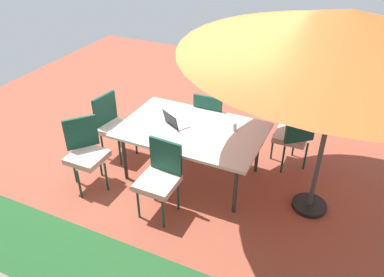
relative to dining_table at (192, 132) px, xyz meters
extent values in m
cube|color=#9E4C38|center=(0.00, 0.00, -0.74)|extent=(10.00, 10.00, 0.02)
cube|color=silver|center=(0.00, 0.00, 0.03)|extent=(1.92, 1.25, 0.04)
cylinder|color=#333333|center=(-0.81, -0.47, -0.36)|extent=(0.05, 0.05, 0.74)
cylinder|color=#333333|center=(0.81, -0.47, -0.36)|extent=(0.05, 0.05, 0.74)
cylinder|color=#333333|center=(-0.81, 0.47, -0.36)|extent=(0.05, 0.05, 0.74)
cylinder|color=#333333|center=(0.81, 0.47, -0.36)|extent=(0.05, 0.05, 0.74)
cylinder|color=#4C4C4C|center=(-1.67, -0.02, 0.50)|extent=(0.06, 0.06, 2.46)
cone|color=orange|center=(-1.67, -0.02, 1.57)|extent=(3.39, 3.39, 0.43)
cylinder|color=black|center=(-1.67, -0.02, -0.70)|extent=(0.44, 0.44, 0.06)
cube|color=beige|center=(0.04, -0.82, -0.24)|extent=(0.46, 0.46, 0.08)
cube|color=#144738|center=(0.03, -0.61, 0.03)|extent=(0.44, 0.05, 0.45)
cylinder|color=#144738|center=(-0.14, -1.00, -0.50)|extent=(0.03, 0.03, 0.45)
cylinder|color=#144738|center=(0.22, -0.99, -0.50)|extent=(0.03, 0.03, 0.45)
cylinder|color=#144738|center=(-0.15, -0.64, -0.50)|extent=(0.03, 0.03, 0.45)
cylinder|color=#144738|center=(0.21, -0.63, -0.50)|extent=(0.03, 0.03, 0.45)
cube|color=beige|center=(-1.19, -0.85, -0.24)|extent=(0.46, 0.46, 0.08)
cube|color=#144738|center=(-1.32, -0.69, 0.03)|extent=(0.36, 0.31, 0.45)
cylinder|color=#144738|center=(-1.21, -1.10, -0.50)|extent=(0.03, 0.03, 0.45)
cylinder|color=#144738|center=(-0.93, -0.88, -0.50)|extent=(0.03, 0.03, 0.45)
cylinder|color=#144738|center=(-1.44, -0.82, -0.50)|extent=(0.03, 0.03, 0.45)
cylinder|color=#144738|center=(-1.16, -0.60, -0.50)|extent=(0.03, 0.03, 0.45)
cube|color=beige|center=(0.04, 0.90, -0.24)|extent=(0.46, 0.46, 0.08)
cube|color=#144738|center=(0.03, 0.69, 0.03)|extent=(0.44, 0.07, 0.45)
cylinder|color=#144738|center=(0.23, 1.07, -0.50)|extent=(0.03, 0.03, 0.45)
cylinder|color=#144738|center=(-0.13, 1.09, -0.50)|extent=(0.03, 0.03, 0.45)
cylinder|color=#144738|center=(0.21, 0.71, -0.50)|extent=(0.03, 0.03, 0.45)
cylinder|color=#144738|center=(-0.15, 0.73, -0.50)|extent=(0.03, 0.03, 0.45)
cube|color=beige|center=(1.16, 0.82, -0.24)|extent=(0.46, 0.46, 0.08)
cube|color=#144738|center=(1.32, 0.68, 0.03)|extent=(0.31, 0.36, 0.45)
cylinder|color=#144738|center=(1.14, 1.07, -0.50)|extent=(0.03, 0.03, 0.45)
cylinder|color=#144738|center=(0.90, 0.80, -0.50)|extent=(0.03, 0.03, 0.45)
cylinder|color=#144738|center=(1.41, 0.84, -0.50)|extent=(0.03, 0.03, 0.45)
cylinder|color=#144738|center=(1.18, 0.57, -0.50)|extent=(0.03, 0.03, 0.45)
cube|color=beige|center=(1.22, 0.03, -0.24)|extent=(0.46, 0.46, 0.08)
cube|color=#144738|center=(1.43, 0.00, 0.03)|extent=(0.10, 0.44, 0.45)
cylinder|color=#144738|center=(1.07, 0.23, -0.50)|extent=(0.03, 0.03, 0.45)
cylinder|color=#144738|center=(1.01, -0.12, -0.50)|extent=(0.03, 0.03, 0.45)
cylinder|color=#144738|center=(1.42, 0.18, -0.50)|extent=(0.03, 0.03, 0.45)
cylinder|color=#144738|center=(1.37, -0.18, -0.50)|extent=(0.03, 0.03, 0.45)
cube|color=#B7B7BC|center=(0.23, -0.01, 0.06)|extent=(0.39, 0.35, 0.02)
cube|color=black|center=(0.28, 0.08, 0.16)|extent=(0.30, 0.20, 0.20)
cylinder|color=white|center=(-0.53, -0.20, 0.09)|extent=(0.07, 0.07, 0.09)
camera|label=1|loc=(-1.84, 3.96, 2.67)|focal=35.47mm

